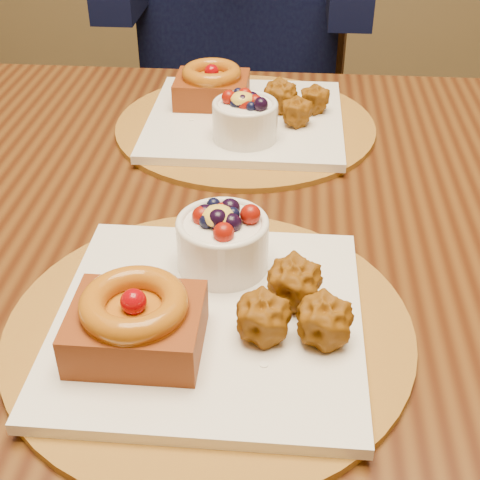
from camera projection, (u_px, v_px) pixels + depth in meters
The scene contains 4 objects.
dining_table at pixel (232, 258), 0.85m from camera, with size 1.60×0.90×0.76m.
place_setting_near at pixel (206, 305), 0.62m from camera, with size 0.38×0.38×0.09m.
place_setting_far at pixel (243, 114), 0.97m from camera, with size 0.38×0.38×0.09m.
chair_far at pixel (248, 72), 1.79m from camera, with size 0.57×0.57×0.95m.
Camera 1 is at (0.05, -0.79, 1.18)m, focal length 50.00 mm.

